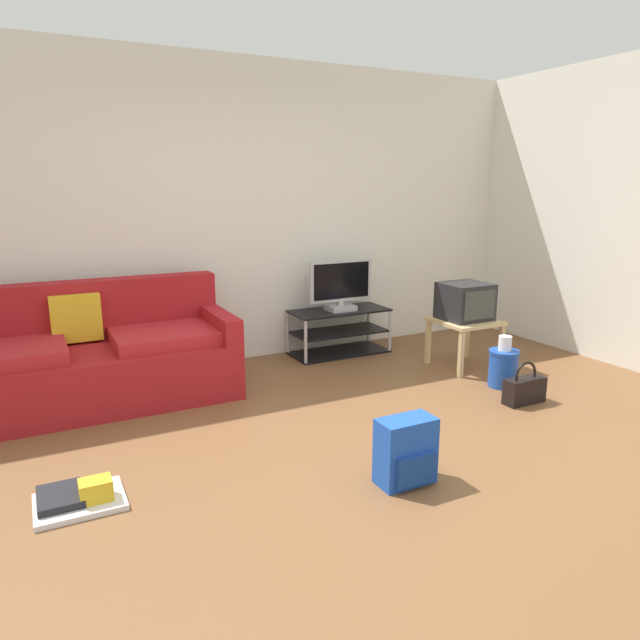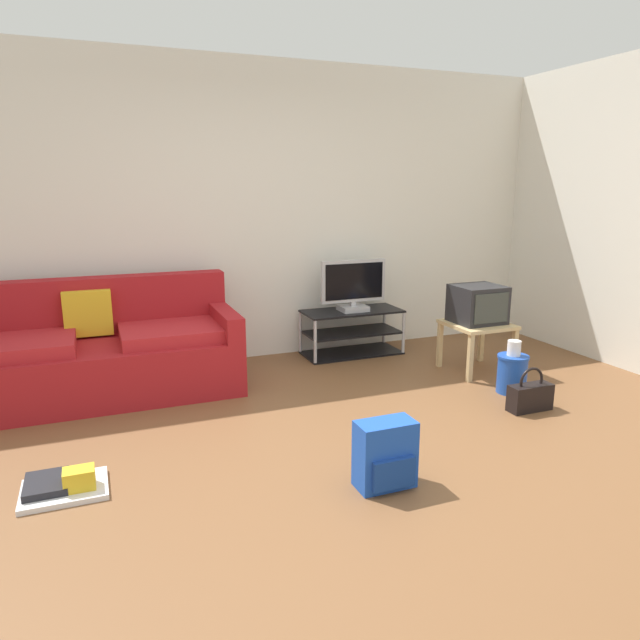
% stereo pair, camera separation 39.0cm
% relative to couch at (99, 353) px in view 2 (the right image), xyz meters
% --- Properties ---
extents(ground_plane, '(9.00, 9.80, 0.02)m').
position_rel_couch_xyz_m(ground_plane, '(1.35, -1.86, -0.34)').
color(ground_plane, brown).
extents(wall_back, '(9.00, 0.10, 2.70)m').
position_rel_couch_xyz_m(wall_back, '(1.35, 0.59, 1.02)').
color(wall_back, silver).
rests_on(wall_back, ground_plane).
extents(couch, '(2.09, 0.89, 0.88)m').
position_rel_couch_xyz_m(couch, '(0.00, 0.00, 0.00)').
color(couch, maroon).
rests_on(couch, ground_plane).
extents(tv_stand, '(0.95, 0.43, 0.43)m').
position_rel_couch_xyz_m(tv_stand, '(2.29, 0.27, -0.11)').
color(tv_stand, black).
rests_on(tv_stand, ground_plane).
extents(flat_tv, '(0.65, 0.22, 0.49)m').
position_rel_couch_xyz_m(flat_tv, '(2.29, 0.25, 0.35)').
color(flat_tv, '#B2B2B7').
rests_on(flat_tv, tv_stand).
extents(side_table, '(0.51, 0.51, 0.44)m').
position_rel_couch_xyz_m(side_table, '(3.09, -0.62, 0.04)').
color(side_table, tan).
rests_on(side_table, ground_plane).
extents(crt_tv, '(0.41, 0.38, 0.33)m').
position_rel_couch_xyz_m(crt_tv, '(3.09, -0.60, 0.27)').
color(crt_tv, '#232326').
rests_on(crt_tv, side_table).
extents(backpack, '(0.32, 0.25, 0.37)m').
position_rel_couch_xyz_m(backpack, '(1.39, -2.11, -0.14)').
color(backpack, blue).
rests_on(backpack, ground_plane).
extents(handbag, '(0.33, 0.12, 0.33)m').
position_rel_couch_xyz_m(handbag, '(2.89, -1.53, -0.22)').
color(handbag, black).
rests_on(handbag, ground_plane).
extents(cleaning_bucket, '(0.24, 0.24, 0.42)m').
position_rel_couch_xyz_m(cleaning_bucket, '(3.02, -1.18, -0.15)').
color(cleaning_bucket, blue).
rests_on(cleaning_bucket, ground_plane).
extents(floor_tray, '(0.44, 0.35, 0.14)m').
position_rel_couch_xyz_m(floor_tray, '(-0.24, -1.53, -0.29)').
color(floor_tray, silver).
rests_on(floor_tray, ground_plane).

